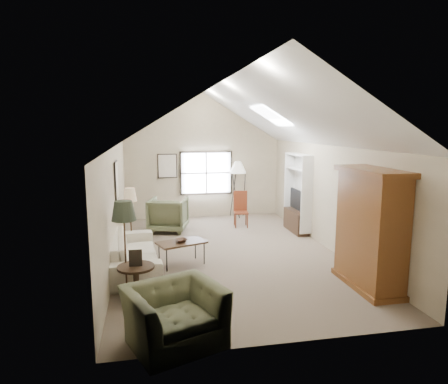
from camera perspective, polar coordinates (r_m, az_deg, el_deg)
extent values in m
cube|color=#736252|center=(9.47, 0.47, -8.77)|extent=(5.00, 8.00, 0.01)
cube|color=tan|center=(13.06, -3.01, 1.87)|extent=(5.00, 0.01, 2.50)
cube|color=tan|center=(5.42, 9.02, -9.03)|extent=(5.00, 0.01, 2.50)
cube|color=tan|center=(9.01, -15.30, -1.84)|extent=(0.01, 8.00, 2.50)
cube|color=tan|center=(9.96, 14.72, -0.77)|extent=(0.01, 8.00, 2.50)
cube|color=black|center=(13.01, -2.56, 2.74)|extent=(1.72, 0.08, 1.42)
cube|color=black|center=(9.23, -15.12, 1.57)|extent=(0.68, 0.04, 0.88)
cube|color=black|center=(12.87, -8.10, 3.70)|extent=(0.62, 0.04, 0.78)
cube|color=brown|center=(7.78, 20.19, -4.98)|extent=(0.60, 1.50, 2.20)
cube|color=white|center=(11.36, 10.49, 0.09)|extent=(0.32, 1.30, 2.10)
cube|color=#382316|center=(11.51, 10.27, -4.09)|extent=(0.34, 1.18, 0.60)
cube|color=black|center=(11.39, 10.37, -1.06)|extent=(0.05, 0.90, 0.55)
imported|color=beige|center=(8.59, -12.85, -8.38)|extent=(1.15, 2.56, 0.73)
imported|color=#606144|center=(5.73, -7.08, -17.12)|extent=(1.53, 1.44, 0.80)
imported|color=#596345|center=(11.44, -7.98, -3.21)|extent=(1.26, 1.28, 0.95)
cube|color=#392917|center=(8.71, -6.06, -8.69)|extent=(1.14, 0.87, 0.51)
imported|color=#3C2418|center=(8.63, -6.09, -6.88)|extent=(0.31, 0.31, 0.06)
cylinder|color=#321F14|center=(7.10, -12.40, -12.66)|extent=(0.67, 0.67, 0.63)
cube|color=maroon|center=(11.81, 2.45, -2.48)|extent=(0.45, 0.45, 1.06)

